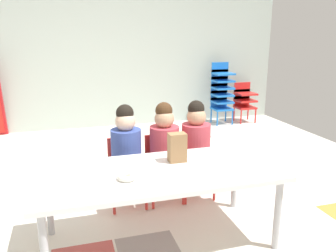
% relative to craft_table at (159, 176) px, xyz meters
% --- Properties ---
extents(ground_plane, '(6.30, 5.47, 0.02)m').
position_rel_craft_table_xyz_m(ground_plane, '(-0.10, 0.79, -0.52)').
color(ground_plane, silver).
extents(back_wall, '(6.30, 0.10, 2.73)m').
position_rel_craft_table_xyz_m(back_wall, '(-0.11, 3.52, 0.85)').
color(back_wall, '#B2C1B7').
rests_on(back_wall, ground_plane).
extents(craft_table, '(1.71, 0.77, 0.56)m').
position_rel_craft_table_xyz_m(craft_table, '(0.00, 0.00, 0.00)').
color(craft_table, white).
rests_on(craft_table, ground_plane).
extents(seated_child_near_camera, '(0.33, 0.33, 0.92)m').
position_rel_craft_table_xyz_m(seated_child_near_camera, '(-0.13, 0.61, 0.04)').
color(seated_child_near_camera, red).
rests_on(seated_child_near_camera, ground_plane).
extents(seated_child_middle_seat, '(0.33, 0.33, 0.92)m').
position_rel_craft_table_xyz_m(seated_child_middle_seat, '(0.21, 0.61, 0.04)').
color(seated_child_middle_seat, red).
rests_on(seated_child_middle_seat, ground_plane).
extents(seated_child_far_right, '(0.35, 0.35, 0.92)m').
position_rel_craft_table_xyz_m(seated_child_far_right, '(0.51, 0.61, 0.04)').
color(seated_child_far_right, red).
rests_on(seated_child_far_right, ground_plane).
extents(kid_chair_blue_stack, '(0.32, 0.30, 1.04)m').
position_rel_craft_table_xyz_m(kid_chair_blue_stack, '(1.96, 3.14, 0.06)').
color(kid_chair_blue_stack, blue).
rests_on(kid_chair_blue_stack, ground_plane).
extents(kid_chair_red_stack, '(0.32, 0.30, 0.68)m').
position_rel_craft_table_xyz_m(kid_chair_red_stack, '(2.40, 3.14, -0.12)').
color(kid_chair_red_stack, red).
rests_on(kid_chair_red_stack, ground_plane).
extents(paper_bag_brown, '(0.13, 0.09, 0.22)m').
position_rel_craft_table_xyz_m(paper_bag_brown, '(0.18, 0.13, 0.16)').
color(paper_bag_brown, '#9E754C').
rests_on(paper_bag_brown, craft_table).
extents(paper_plate_near_edge, '(0.18, 0.18, 0.01)m').
position_rel_craft_table_xyz_m(paper_plate_near_edge, '(-0.25, -0.11, 0.05)').
color(paper_plate_near_edge, white).
rests_on(paper_plate_near_edge, craft_table).
extents(donut_powdered_on_plate, '(0.13, 0.13, 0.04)m').
position_rel_craft_table_xyz_m(donut_powdered_on_plate, '(-0.25, -0.11, 0.07)').
color(donut_powdered_on_plate, white).
rests_on(donut_powdered_on_plate, craft_table).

